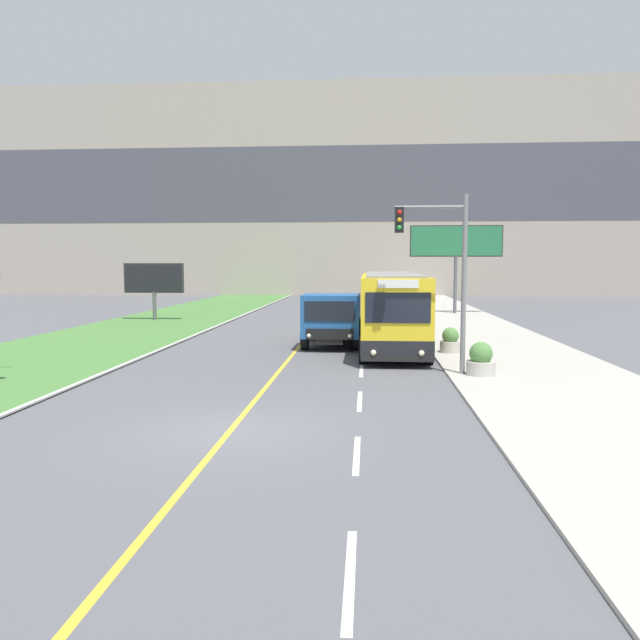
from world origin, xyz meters
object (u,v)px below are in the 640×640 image
at_px(planter_round_second, 450,341).
at_px(dump_truck, 332,319).
at_px(traffic_light_mast, 443,261).
at_px(car_distant, 382,306).
at_px(billboard_large, 456,244).
at_px(planter_round_near, 481,360).
at_px(city_bus, 391,310).
at_px(billboard_small, 154,280).

bearing_deg(planter_round_second, dump_truck, 157.82).
relative_size(dump_truck, traffic_light_mast, 1.06).
xyz_separation_m(car_distant, planter_round_second, (2.25, -18.47, -0.17)).
distance_m(car_distant, planter_round_second, 18.60).
bearing_deg(billboard_large, traffic_light_mast, -98.78).
xyz_separation_m(traffic_light_mast, planter_round_second, (0.90, 4.78, -3.15)).
height_order(billboard_large, planter_round_near, billboard_large).
xyz_separation_m(city_bus, dump_truck, (-2.53, -0.18, -0.43)).
bearing_deg(planter_round_near, car_distant, 96.19).
distance_m(city_bus, dump_truck, 2.57).
xyz_separation_m(city_bus, billboard_large, (5.18, 17.79, 3.34)).
distance_m(billboard_large, billboard_small, 20.77).
height_order(city_bus, traffic_light_mast, traffic_light_mast).
bearing_deg(city_bus, car_distant, 89.94).
height_order(dump_truck, billboard_small, billboard_small).
distance_m(dump_truck, traffic_light_mast, 8.17).
bearing_deg(billboard_small, dump_truck, -44.52).
relative_size(city_bus, billboard_small, 3.11).
xyz_separation_m(car_distant, billboard_small, (-14.51, -4.74, 1.88)).
bearing_deg(planter_round_near, city_bus, 109.74).
distance_m(city_bus, planter_round_near, 7.66).
bearing_deg(billboard_small, planter_round_second, -39.30).
bearing_deg(planter_round_near, billboard_small, 132.34).
bearing_deg(dump_truck, planter_round_second, -22.18).
relative_size(dump_truck, billboard_small, 1.60).
bearing_deg(car_distant, planter_round_second, -83.06).
bearing_deg(dump_truck, city_bus, 4.02).
relative_size(traffic_light_mast, billboard_large, 0.89).
bearing_deg(dump_truck, traffic_light_mast, -59.96).
bearing_deg(traffic_light_mast, city_bus, 101.16).
xyz_separation_m(planter_round_near, planter_round_second, (-0.29, 5.00, -0.02)).
relative_size(car_distant, billboard_small, 1.12).
height_order(car_distant, planter_round_near, car_distant).
relative_size(car_distant, traffic_light_mast, 0.75).
bearing_deg(billboard_large, city_bus, -106.24).
bearing_deg(billboard_large, billboard_small, -162.52).
bearing_deg(planter_round_second, billboard_small, 140.70).
bearing_deg(car_distant, billboard_small, -161.91).
height_order(city_bus, car_distant, city_bus).
relative_size(car_distant, planter_round_near, 4.10).
bearing_deg(city_bus, billboard_small, 141.36).
distance_m(traffic_light_mast, planter_round_near, 3.36).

